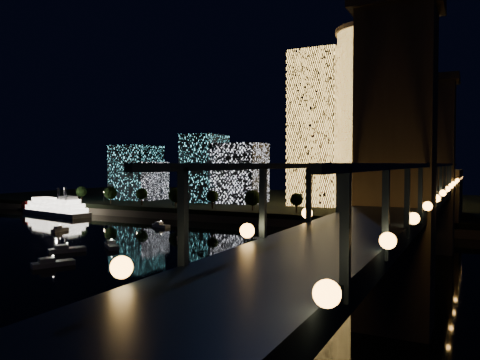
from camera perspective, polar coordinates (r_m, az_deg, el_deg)
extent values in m
plane|color=black|center=(123.32, -12.06, -9.84)|extent=(520.00, 520.00, 0.00)
cube|color=black|center=(265.91, 10.17, -2.93)|extent=(420.00, 160.00, 5.00)
cube|color=#6B5E4C|center=(192.98, 3.47, -5.06)|extent=(420.00, 6.00, 3.00)
cylinder|color=#E8AB4A|center=(231.58, 15.69, 7.04)|extent=(32.00, 32.00, 81.69)
cylinder|color=#6B5E4C|center=(238.98, 15.79, 17.08)|extent=(34.00, 34.00, 2.00)
cube|color=#E8AB4A|center=(232.16, 9.37, 6.14)|extent=(23.31, 23.31, 74.17)
cube|color=white|center=(242.66, -0.07, 0.86)|extent=(25.01, 21.16, 30.78)
cube|color=#5DECFF|center=(251.19, -4.34, 1.46)|extent=(17.88, 23.25, 35.77)
cube|color=white|center=(271.19, -11.63, -0.07)|extent=(21.27, 19.33, 21.27)
cube|color=#5DECFF|center=(274.62, -12.51, 0.93)|extent=(21.87, 24.05, 30.62)
cube|color=#17274B|center=(94.73, 20.15, -2.49)|extent=(10.00, 260.00, 2.00)
cube|color=#6B5E4C|center=(144.23, 22.50, 1.37)|extent=(11.00, 9.00, 48.00)
cube|color=#6B5E4C|center=(74.63, 18.40, 0.97)|extent=(11.00, 9.00, 48.00)
cube|color=#6B5E4C|center=(146.18, 22.63, 11.21)|extent=(13.00, 11.00, 2.00)
cube|color=#6B5E4C|center=(78.32, 18.62, 19.58)|extent=(13.00, 11.00, 2.00)
cube|color=#17274B|center=(95.16, 17.20, 1.78)|extent=(0.50, 150.00, 0.50)
cube|color=#17274B|center=(94.00, 23.23, 1.71)|extent=(0.50, 150.00, 0.50)
cube|color=#6B5E4C|center=(194.60, 23.57, -2.21)|extent=(12.00, 40.00, 23.00)
cube|color=#17274B|center=(37.58, 1.57, -3.67)|extent=(0.50, 0.50, 7.00)
cube|color=#17274B|center=(60.09, 11.40, -1.58)|extent=(0.50, 0.50, 7.00)
cube|color=#17274B|center=(83.44, 15.80, -0.63)|extent=(0.50, 0.50, 7.00)
cube|color=#17274B|center=(107.07, 18.26, -0.09)|extent=(0.50, 0.50, 7.00)
cube|color=#17274B|center=(130.84, 19.83, 0.26)|extent=(0.50, 0.50, 7.00)
cube|color=#17274B|center=(154.68, 20.92, 0.49)|extent=(0.50, 0.50, 7.00)
sphere|color=#FF9D38|center=(51.80, 8.19, -4.02)|extent=(1.20, 1.20, 1.20)
sphere|color=#FF9D38|center=(95.40, 16.88, -1.34)|extent=(1.20, 1.20, 1.20)
sphere|color=#FF9D38|center=(139.89, 20.07, -0.34)|extent=(1.20, 1.20, 1.20)
sphere|color=#FF9D38|center=(184.63, 21.73, 0.18)|extent=(1.20, 1.20, 1.20)
cube|color=silver|center=(246.13, -21.55, -3.76)|extent=(45.28, 18.10, 2.21)
cube|color=white|center=(245.93, -21.55, -3.27)|extent=(41.49, 16.51, 2.02)
cube|color=white|center=(245.76, -21.56, -2.80)|extent=(37.70, 14.93, 2.02)
cube|color=white|center=(245.61, -21.57, -2.33)|extent=(32.11, 13.01, 2.02)
cube|color=silver|center=(236.10, -20.19, -2.06)|extent=(8.25, 6.78, 1.66)
cylinder|color=black|center=(239.69, -21.28, -1.53)|extent=(1.29, 1.29, 5.52)
cylinder|color=black|center=(241.61, -20.53, -1.49)|extent=(1.29, 1.29, 5.52)
cylinder|color=maroon|center=(265.09, -24.01, -3.03)|extent=(7.86, 9.33, 6.44)
cube|color=silver|center=(96.66, -10.08, -12.78)|extent=(6.56, 9.10, 1.20)
cube|color=silver|center=(95.84, -10.81, -12.24)|extent=(3.45, 3.79, 1.00)
sphere|color=white|center=(96.17, -10.09, -11.63)|extent=(0.36, 0.36, 0.36)
cube|color=silver|center=(145.83, -15.38, -7.79)|extent=(8.79, 7.75, 1.20)
cube|color=silver|center=(146.95, -15.47, -7.28)|extent=(3.89, 3.75, 1.00)
sphere|color=white|center=(145.50, -15.39, -7.01)|extent=(0.36, 0.36, 0.36)
cube|color=silver|center=(159.54, -7.05, -6.89)|extent=(6.72, 9.26, 1.20)
cube|color=silver|center=(160.70, -7.00, -6.43)|extent=(3.52, 3.86, 1.00)
sphere|color=white|center=(159.25, -7.06, -6.18)|extent=(0.36, 0.36, 0.36)
cube|color=silver|center=(130.77, 4.38, -8.85)|extent=(5.79, 8.16, 1.20)
cube|color=silver|center=(129.81, 3.99, -8.44)|extent=(3.07, 3.38, 1.00)
sphere|color=white|center=(130.41, 4.39, -7.99)|extent=(0.36, 0.36, 0.36)
cube|color=silver|center=(143.52, -20.32, -8.00)|extent=(8.16, 10.21, 1.20)
cube|color=silver|center=(143.08, -20.93, -7.59)|extent=(4.11, 4.38, 1.00)
sphere|color=white|center=(143.19, -20.33, -7.21)|extent=(0.36, 0.36, 0.36)
cube|color=silver|center=(188.10, -9.60, -5.55)|extent=(8.42, 4.35, 1.20)
cube|color=silver|center=(188.87, -9.84, -5.18)|extent=(3.22, 2.68, 1.00)
sphere|color=white|center=(187.85, -9.60, -4.94)|extent=(0.36, 0.36, 0.36)
cube|color=silver|center=(128.49, 13.02, -9.10)|extent=(9.78, 6.11, 1.20)
cube|color=silver|center=(128.12, 12.39, -8.62)|extent=(3.92, 3.43, 1.00)
sphere|color=white|center=(128.12, 13.02, -8.22)|extent=(0.36, 0.36, 0.36)
cube|color=silver|center=(92.84, 3.89, -13.38)|extent=(6.84, 2.84, 1.20)
cube|color=silver|center=(92.83, 3.28, -12.67)|extent=(2.50, 1.97, 1.00)
sphere|color=white|center=(92.32, 3.89, -12.18)|extent=(0.36, 0.36, 0.36)
cube|color=silver|center=(107.74, 17.72, -11.30)|extent=(9.96, 6.09, 1.20)
cube|color=silver|center=(107.24, 16.96, -10.75)|extent=(3.96, 3.45, 1.00)
sphere|color=white|center=(107.30, 17.73, -10.26)|extent=(0.36, 0.36, 0.36)
cube|color=silver|center=(187.03, -21.09, -5.70)|extent=(2.83, 7.25, 1.20)
cube|color=silver|center=(186.12, -21.32, -5.39)|extent=(2.04, 2.62, 1.00)
sphere|color=white|center=(186.77, -21.10, -5.09)|extent=(0.36, 0.36, 0.36)
cube|color=silver|center=(125.42, -21.82, -9.46)|extent=(7.50, 10.35, 1.20)
cube|color=silver|center=(124.87, -22.50, -9.01)|extent=(3.93, 4.31, 1.00)
sphere|color=white|center=(125.04, -21.83, -8.56)|extent=(0.36, 0.36, 0.36)
cylinder|color=black|center=(260.71, -18.76, -2.11)|extent=(0.70, 0.70, 4.00)
sphere|color=black|center=(260.49, -18.77, -1.34)|extent=(5.73, 5.73, 5.73)
cylinder|color=black|center=(246.85, -15.51, -2.30)|extent=(0.70, 0.70, 4.00)
sphere|color=black|center=(246.61, -15.51, -1.49)|extent=(6.68, 6.68, 6.68)
cylinder|color=black|center=(233.87, -11.88, -2.51)|extent=(0.70, 0.70, 4.00)
sphere|color=black|center=(233.62, -11.88, -1.65)|extent=(5.77, 5.77, 5.77)
cylinder|color=black|center=(221.94, -7.84, -2.73)|extent=(0.70, 0.70, 4.00)
sphere|color=black|center=(221.68, -7.85, -1.82)|extent=(6.75, 6.75, 6.75)
cylinder|color=black|center=(211.23, -3.37, -2.95)|extent=(0.70, 0.70, 4.00)
sphere|color=black|center=(210.95, -3.37, -2.00)|extent=(5.31, 5.31, 5.31)
cylinder|color=black|center=(201.93, 1.55, -3.18)|extent=(0.70, 0.70, 4.00)
sphere|color=black|center=(201.65, 1.55, -2.18)|extent=(6.73, 6.73, 6.73)
cylinder|color=black|center=(194.26, 6.89, -3.39)|extent=(0.70, 0.70, 4.00)
sphere|color=black|center=(193.97, 6.90, -2.36)|extent=(5.41, 5.41, 5.41)
cylinder|color=black|center=(188.41, 12.63, -3.60)|extent=(0.70, 0.70, 4.00)
sphere|color=black|center=(188.11, 12.64, -2.53)|extent=(5.29, 5.29, 5.29)
cylinder|color=black|center=(184.56, 18.67, -3.77)|extent=(0.70, 0.70, 4.00)
sphere|color=black|center=(184.24, 18.69, -2.69)|extent=(5.91, 5.91, 5.91)
cylinder|color=black|center=(257.98, -16.25, -2.02)|extent=(0.24, 0.24, 5.00)
sphere|color=#FFCC7F|center=(257.80, -16.26, -1.40)|extent=(0.70, 0.70, 0.70)
cylinder|color=black|center=(243.50, -12.46, -2.22)|extent=(0.24, 0.24, 5.00)
sphere|color=#FFCC7F|center=(243.31, -12.47, -1.56)|extent=(0.70, 0.70, 0.70)
cylinder|color=black|center=(230.22, -8.22, -2.43)|extent=(0.24, 0.24, 5.00)
sphere|color=#FFCC7F|center=(230.02, -8.22, -1.74)|extent=(0.70, 0.70, 0.70)
cylinder|color=black|center=(218.36, -3.49, -2.66)|extent=(0.24, 0.24, 5.00)
sphere|color=#FFCC7F|center=(218.15, -3.49, -1.92)|extent=(0.70, 0.70, 0.70)
cylinder|color=black|center=(208.15, 1.75, -2.88)|extent=(0.24, 0.24, 5.00)
sphere|color=#FFCC7F|center=(207.93, 1.75, -2.11)|extent=(0.70, 0.70, 0.70)
cylinder|color=black|center=(199.85, 7.48, -3.10)|extent=(0.24, 0.24, 5.00)
sphere|color=#FFCC7F|center=(199.62, 7.49, -2.30)|extent=(0.70, 0.70, 0.70)
cylinder|color=black|center=(193.70, 13.64, -3.30)|extent=(0.24, 0.24, 5.00)
sphere|color=#FFCC7F|center=(193.46, 13.65, -2.48)|extent=(0.70, 0.70, 0.70)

